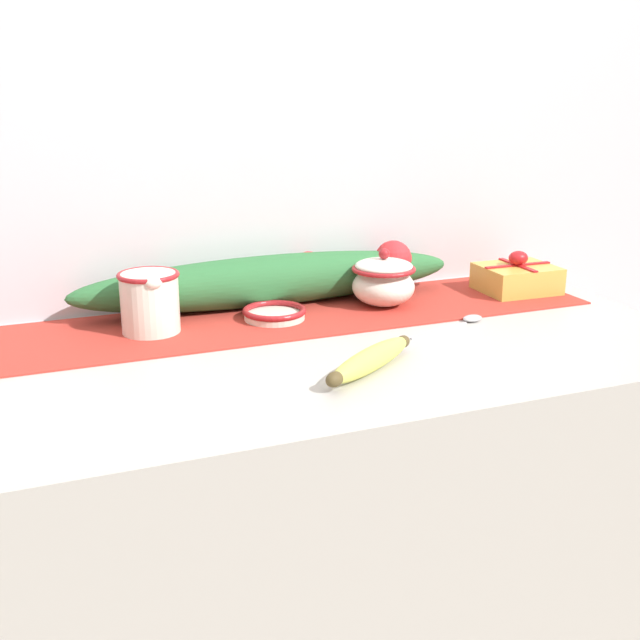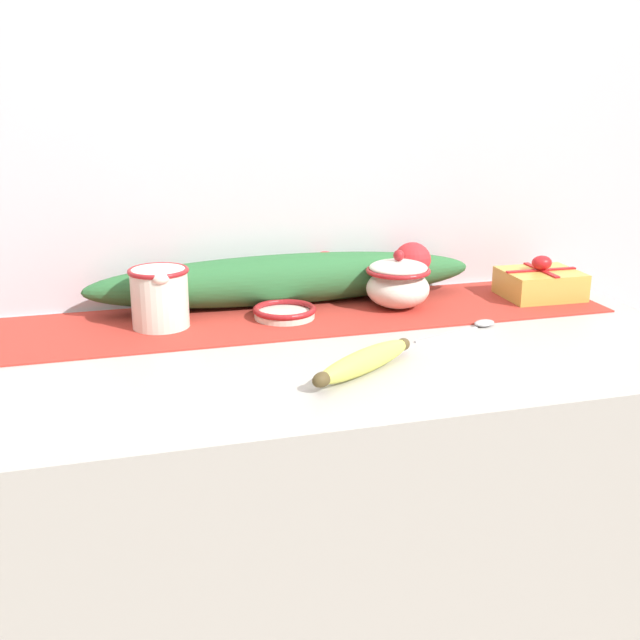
% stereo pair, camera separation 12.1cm
% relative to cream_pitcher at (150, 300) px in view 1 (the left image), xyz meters
% --- Properties ---
extents(countertop, '(1.20, 0.61, 0.92)m').
position_rel_cream_pitcher_xyz_m(countertop, '(0.24, -0.17, -0.52)').
color(countertop, '#B7B2AD').
rests_on(countertop, ground_plane).
extents(back_wall, '(2.00, 0.04, 2.40)m').
position_rel_cream_pitcher_xyz_m(back_wall, '(0.24, 0.16, 0.22)').
color(back_wall, silver).
rests_on(back_wall, ground_plane).
extents(table_runner, '(1.11, 0.25, 0.00)m').
position_rel_cream_pitcher_xyz_m(table_runner, '(0.24, -0.00, -0.06)').
color(table_runner, '#B23328').
rests_on(table_runner, countertop).
extents(cream_pitcher, '(0.10, 0.12, 0.10)m').
position_rel_cream_pitcher_xyz_m(cream_pitcher, '(0.00, 0.00, 0.00)').
color(cream_pitcher, white).
rests_on(cream_pitcher, countertop).
extents(sugar_bowl, '(0.12, 0.12, 0.11)m').
position_rel_cream_pitcher_xyz_m(sugar_bowl, '(0.42, -0.00, -0.01)').
color(sugar_bowl, white).
rests_on(sugar_bowl, countertop).
extents(small_dish, '(0.11, 0.11, 0.02)m').
position_rel_cream_pitcher_xyz_m(small_dish, '(0.21, -0.01, -0.04)').
color(small_dish, white).
rests_on(small_dish, countertop).
extents(banana, '(0.19, 0.15, 0.03)m').
position_rel_cream_pitcher_xyz_m(banana, '(0.26, -0.29, -0.04)').
color(banana, '#CCD156').
rests_on(banana, countertop).
extents(spoon, '(0.17, 0.07, 0.01)m').
position_rel_cream_pitcher_xyz_m(spoon, '(0.51, -0.14, -0.05)').
color(spoon, '#B7B7BC').
rests_on(spoon, countertop).
extents(gift_box, '(0.14, 0.12, 0.08)m').
position_rel_cream_pitcher_xyz_m(gift_box, '(0.71, -0.01, -0.03)').
color(gift_box, gold).
rests_on(gift_box, countertop).
extents(poinsettia_garland, '(0.72, 0.10, 0.10)m').
position_rel_cream_pitcher_xyz_m(poinsettia_garland, '(0.24, 0.08, -0.01)').
color(poinsettia_garland, '#2D6B38').
rests_on(poinsettia_garland, countertop).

